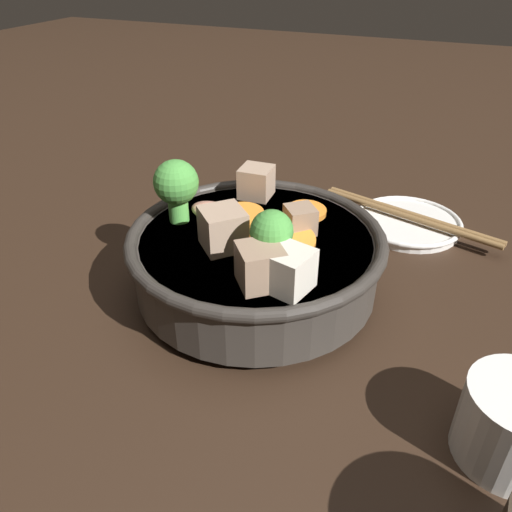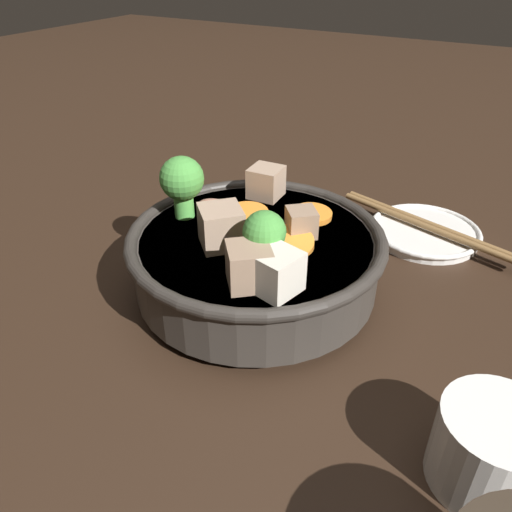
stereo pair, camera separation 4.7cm
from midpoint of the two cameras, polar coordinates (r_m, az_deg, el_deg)
ground_plane at (r=0.49m, az=-2.73°, el=-4.15°), size 3.00×3.00×0.00m
stirfry_bowl at (r=0.46m, az=-3.01°, el=0.25°), size 0.24×0.24×0.12m
side_saucer at (r=0.61m, az=14.91°, el=3.66°), size 0.12×0.12×0.01m
chopsticks_pair at (r=0.61m, az=15.03°, el=4.44°), size 0.08×0.21×0.01m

